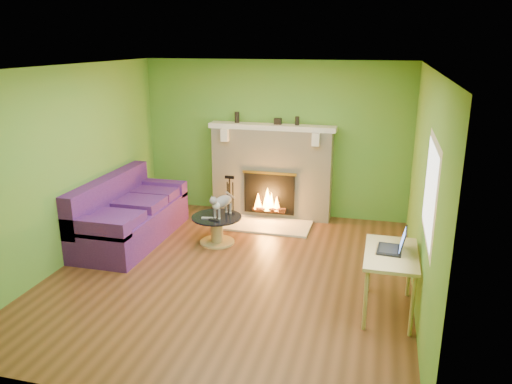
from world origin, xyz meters
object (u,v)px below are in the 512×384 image
Objects in this scene: sofa at (128,216)px; desk at (391,260)px; cat at (223,204)px; coffee_table at (217,228)px.

sofa reaches higher than desk.
sofa is at bearing -153.98° from cat.
coffee_table is at bearing 150.48° from desk.
cat is (1.42, 0.25, 0.23)m from sofa.
desk is at bearing -29.52° from coffee_table.
coffee_table is at bearing 8.29° from sofa.
desk reaches higher than coffee_table.
cat is at bearing 148.78° from desk.
desk is (2.46, -1.40, 0.39)m from coffee_table.
cat reaches higher than desk.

